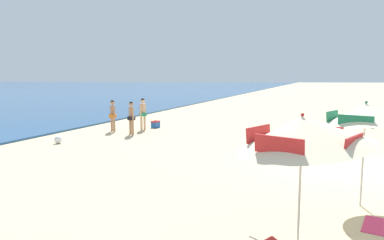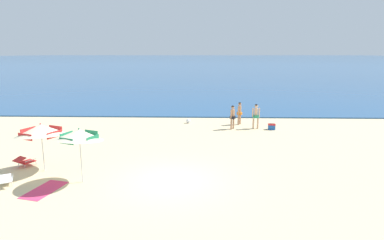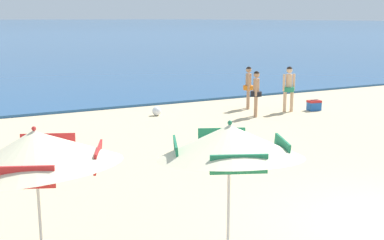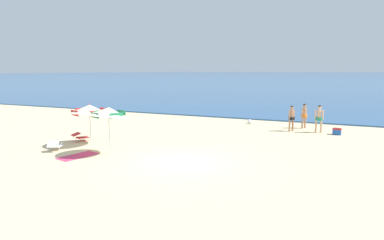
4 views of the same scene
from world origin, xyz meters
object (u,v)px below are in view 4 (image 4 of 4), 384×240
at_px(person_standing_near_shore, 319,117).
at_px(person_standing_beside, 292,116).
at_px(beach_umbrella_striped_main, 89,110).
at_px(beach_umbrella_striped_second, 109,112).
at_px(beach_ball, 250,122).
at_px(beach_towel, 78,156).
at_px(cooler_box, 337,131).
at_px(person_wading_in, 304,114).
at_px(lounge_chair_under_umbrella, 55,145).
at_px(lounge_chair_beside_umbrella, 80,136).

distance_m(person_standing_near_shore, person_standing_beside, 1.66).
height_order(beach_umbrella_striped_main, beach_umbrella_striped_second, beach_umbrella_striped_second).
relative_size(beach_ball, beach_towel, 0.19).
bearing_deg(beach_ball, person_standing_beside, -30.14).
height_order(beach_umbrella_striped_second, cooler_box, beach_umbrella_striped_second).
relative_size(person_wading_in, beach_towel, 0.93).
distance_m(lounge_chair_under_umbrella, cooler_box, 16.16).
relative_size(lounge_chair_under_umbrella, person_wading_in, 0.62).
bearing_deg(beach_umbrella_striped_main, beach_umbrella_striped_second, -29.44).
distance_m(beach_umbrella_striped_main, person_standing_beside, 12.46).
height_order(person_standing_near_shore, cooler_box, person_standing_near_shore).
height_order(lounge_chair_beside_umbrella, person_standing_beside, person_standing_beside).
height_order(beach_umbrella_striped_main, lounge_chair_beside_umbrella, beach_umbrella_striped_main).
bearing_deg(beach_umbrella_striped_second, lounge_chair_under_umbrella, -171.20).
xyz_separation_m(person_wading_in, beach_towel, (-8.90, -11.82, -0.97)).
xyz_separation_m(lounge_chair_under_umbrella, person_standing_beside, (10.01, 10.00, 0.70)).
height_order(person_standing_beside, person_wading_in, person_wading_in).
bearing_deg(person_wading_in, beach_ball, 174.60).
bearing_deg(beach_umbrella_striped_main, person_standing_near_shore, 37.98).
xyz_separation_m(lounge_chair_under_umbrella, lounge_chair_beside_umbrella, (-0.42, 2.19, 0.01)).
bearing_deg(person_standing_beside, beach_towel, -128.58).
distance_m(person_standing_beside, beach_ball, 3.75).
xyz_separation_m(person_standing_beside, beach_towel, (-8.25, -10.35, -0.96)).
bearing_deg(person_wading_in, beach_towel, -126.98).
bearing_deg(lounge_chair_under_umbrella, person_wading_in, 47.12).
height_order(person_standing_near_shore, person_standing_beside, person_standing_near_shore).
bearing_deg(beach_towel, beach_ball, 67.34).
relative_size(beach_umbrella_striped_second, lounge_chair_under_umbrella, 2.37).
bearing_deg(lounge_chair_beside_umbrella, person_standing_beside, 36.82).
bearing_deg(beach_umbrella_striped_second, beach_ball, 71.17).
bearing_deg(person_standing_near_shore, lounge_chair_beside_umbrella, -146.45).
bearing_deg(person_standing_near_shore, cooler_box, -12.85).
height_order(beach_umbrella_striped_second, beach_ball, beach_umbrella_striped_second).
bearing_deg(lounge_chair_under_umbrella, beach_umbrella_striped_main, 65.74).
height_order(beach_umbrella_striped_second, lounge_chair_beside_umbrella, beach_umbrella_striped_second).
bearing_deg(beach_ball, beach_umbrella_striped_second, -108.83).
relative_size(lounge_chair_beside_umbrella, beach_ball, 2.99).
height_order(beach_umbrella_striped_second, person_standing_beside, beach_umbrella_striped_second).
xyz_separation_m(beach_umbrella_striped_second, lounge_chair_beside_umbrella, (-3.38, 1.73, -1.75)).
distance_m(cooler_box, beach_towel, 15.06).
xyz_separation_m(person_wading_in, beach_ball, (-3.82, 0.36, -0.80)).
xyz_separation_m(beach_umbrella_striped_main, cooler_box, (11.97, 8.25, -1.69)).
relative_size(beach_umbrella_striped_second, beach_towel, 1.36).
height_order(beach_umbrella_striped_main, person_wading_in, beach_umbrella_striped_main).
bearing_deg(person_wading_in, lounge_chair_beside_umbrella, -140.04).
xyz_separation_m(beach_umbrella_striped_second, person_standing_beside, (7.05, 9.54, -1.05)).
xyz_separation_m(lounge_chair_beside_umbrella, person_wading_in, (11.08, 9.29, 0.69)).
bearing_deg(beach_towel, beach_umbrella_striped_second, 33.67).
bearing_deg(beach_ball, person_standing_near_shore, -18.83).
height_order(lounge_chair_beside_umbrella, person_wading_in, person_wading_in).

